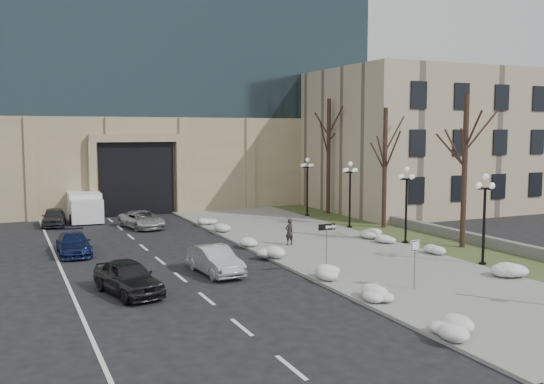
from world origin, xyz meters
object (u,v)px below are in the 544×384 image
at_px(box_truck, 84,206).
at_px(lamppost_a, 485,207).
at_px(car_d, 142,220).
at_px(pedestrian, 289,232).
at_px(lamppost_b, 406,194).
at_px(car_b, 215,260).
at_px(car_e, 54,217).
at_px(keep_sign, 415,254).
at_px(car_c, 74,244).
at_px(car_a, 128,277).
at_px(lamppost_d, 307,179).
at_px(one_way_sign, 330,233).
at_px(lamppost_c, 350,185).

height_order(box_truck, lamppost_a, lamppost_a).
distance_m(car_d, pedestrian, 12.38).
height_order(box_truck, lamppost_b, lamppost_b).
distance_m(pedestrian, lamppost_b, 7.48).
xyz_separation_m(car_b, car_e, (-5.92, 18.82, -0.01)).
distance_m(keep_sign, lamppost_a, 6.95).
bearing_deg(car_c, lamppost_a, -30.60).
bearing_deg(car_a, lamppost_b, 1.02).
bearing_deg(car_d, car_e, 134.99).
distance_m(lamppost_a, lamppost_d, 19.50).
distance_m(car_b, car_e, 19.73).
bearing_deg(car_b, one_way_sign, -32.25).
height_order(car_e, lamppost_a, lamppost_a).
height_order(one_way_sign, lamppost_a, lamppost_a).
bearing_deg(lamppost_b, pedestrian, 162.13).
xyz_separation_m(lamppost_b, lamppost_c, (0.00, 6.50, 0.00)).
distance_m(car_c, one_way_sign, 14.74).
bearing_deg(car_a, car_b, 10.12).
xyz_separation_m(lamppost_c, lamppost_d, (0.00, 6.50, 0.00)).
xyz_separation_m(lamppost_a, lamppost_b, (0.00, 6.50, 0.00)).
xyz_separation_m(pedestrian, lamppost_b, (6.81, -2.20, 2.17)).
bearing_deg(car_e, car_c, -81.66).
relative_size(car_c, keep_sign, 1.88).
distance_m(car_c, car_e, 11.21).
distance_m(car_a, lamppost_c, 20.90).
height_order(car_b, keep_sign, keep_sign).
height_order(car_c, lamppost_d, lamppost_d).
relative_size(car_c, lamppost_b, 0.89).
xyz_separation_m(car_a, one_way_sign, (9.47, -0.50, 1.33)).
distance_m(car_b, lamppost_d, 20.45).
xyz_separation_m(car_e, one_way_sign, (10.86, -21.29, 1.40)).
xyz_separation_m(box_truck, lamppost_c, (16.58, -12.33, 2.02)).
bearing_deg(box_truck, car_b, -78.53).
xyz_separation_m(car_c, box_truck, (2.22, 13.75, 0.43)).
height_order(box_truck, lamppost_c, lamppost_c).
distance_m(box_truck, lamppost_c, 20.76).
relative_size(car_c, car_d, 0.96).
bearing_deg(pedestrian, lamppost_c, -161.00).
height_order(car_a, lamppost_d, lamppost_d).
distance_m(car_b, keep_sign, 9.51).
bearing_deg(lamppost_b, lamppost_d, 90.00).
height_order(car_b, car_c, car_b).
xyz_separation_m(box_truck, lamppost_b, (16.58, -18.83, 2.02)).
bearing_deg(lamppost_d, car_a, -135.18).
bearing_deg(car_e, car_d, -25.17).
bearing_deg(car_b, lamppost_b, 5.26).
bearing_deg(one_way_sign, lamppost_b, 31.68).
xyz_separation_m(car_c, car_d, (5.44, 7.62, -0.00)).
bearing_deg(car_a, lamppost_c, 18.68).
bearing_deg(car_a, one_way_sign, -16.34).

